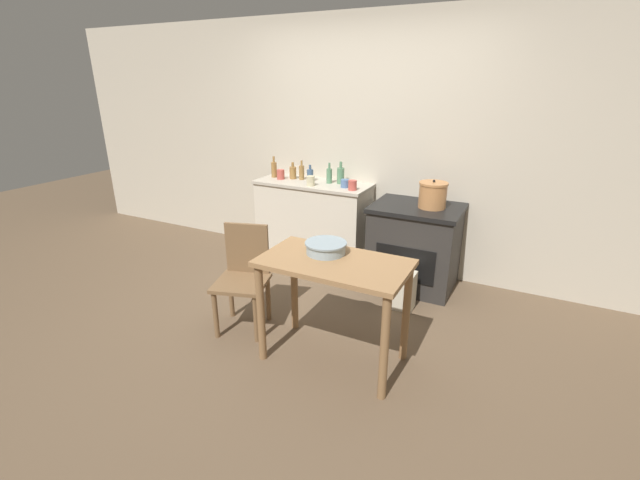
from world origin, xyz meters
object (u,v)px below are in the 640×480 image
(work_table, at_px, (334,280))
(bottle_left, at_px, (341,175))
(stove, at_px, (414,246))
(bottle_center_left, at_px, (310,175))
(chair, at_px, (244,275))
(flour_sack, at_px, (401,290))
(cup_far_right, at_px, (311,181))
(bottle_center, at_px, (329,175))
(cup_end_right, at_px, (352,185))
(cup_mid_right, at_px, (281,174))
(bottle_far_left, at_px, (293,172))
(stock_pot, at_px, (433,195))
(mixing_bowl_large, at_px, (326,247))
(bottle_mid_left, at_px, (274,169))
(bottle_center_right, at_px, (302,172))
(cup_right, at_px, (345,183))

(work_table, bearing_deg, bottle_left, 113.15)
(stove, distance_m, bottle_center_left, 1.33)
(work_table, relative_size, chair, 1.20)
(bottle_left, bearing_deg, flour_sack, -35.70)
(stove, xyz_separation_m, flour_sack, (0.04, -0.50, -0.24))
(bottle_left, relative_size, cup_far_right, 2.25)
(flour_sack, xyz_separation_m, bottle_center, (-1.02, 0.61, 0.81))
(cup_end_right, bearing_deg, bottle_center, 153.84)
(cup_mid_right, bearing_deg, bottle_far_left, 36.30)
(stove, height_order, cup_end_right, cup_end_right)
(stove, bearing_deg, bottle_far_left, 175.18)
(chair, height_order, bottle_center_left, bottle_center_left)
(stock_pot, bearing_deg, mixing_bowl_large, -107.21)
(bottle_center, bearing_deg, work_table, -62.97)
(bottle_mid_left, relative_size, bottle_center_left, 1.31)
(stock_pot, bearing_deg, stove, 179.56)
(work_table, relative_size, stock_pot, 3.88)
(bottle_center, xyz_separation_m, cup_end_right, (0.33, -0.16, -0.03))
(mixing_bowl_large, bearing_deg, flour_sack, 68.89)
(stove, distance_m, cup_mid_right, 1.63)
(stove, relative_size, cup_far_right, 8.19)
(bottle_far_left, height_order, bottle_left, bottle_left)
(stock_pot, height_order, bottle_center_right, bottle_center_right)
(bottle_far_left, relative_size, bottle_center_left, 1.02)
(stove, distance_m, bottle_left, 1.06)
(stock_pot, height_order, bottle_left, bottle_left)
(bottle_left, distance_m, bottle_center, 0.12)
(bottle_mid_left, height_order, bottle_center_left, bottle_mid_left)
(flour_sack, distance_m, bottle_center_left, 1.59)
(bottle_center_left, xyz_separation_m, cup_far_right, (0.10, -0.18, -0.02))
(bottle_left, bearing_deg, bottle_center, -161.47)
(flour_sack, bearing_deg, cup_end_right, 146.78)
(bottle_far_left, relative_size, bottle_left, 0.79)
(flour_sack, relative_size, cup_mid_right, 3.37)
(bottle_center, distance_m, cup_end_right, 0.37)
(bottle_left, bearing_deg, bottle_far_left, -177.06)
(bottle_far_left, relative_size, bottle_center_right, 0.87)
(cup_end_right, bearing_deg, cup_mid_right, 173.98)
(bottle_left, xyz_separation_m, cup_far_right, (-0.23, -0.23, -0.04))
(flour_sack, distance_m, mixing_bowl_large, 1.13)
(bottle_far_left, xyz_separation_m, cup_mid_right, (-0.11, -0.08, -0.02))
(stock_pot, xyz_separation_m, bottle_center, (-1.11, 0.11, 0.05))
(mixing_bowl_large, distance_m, bottle_center_left, 1.72)
(bottle_center_left, xyz_separation_m, bottle_center_right, (-0.12, 0.03, 0.01))
(flour_sack, relative_size, cup_end_right, 3.60)
(chair, bearing_deg, stove, 35.69)
(stock_pot, xyz_separation_m, cup_right, (-0.89, 0.02, 0.01))
(cup_mid_right, bearing_deg, chair, -70.23)
(stove, bearing_deg, chair, -127.37)
(bottle_mid_left, distance_m, cup_mid_right, 0.13)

